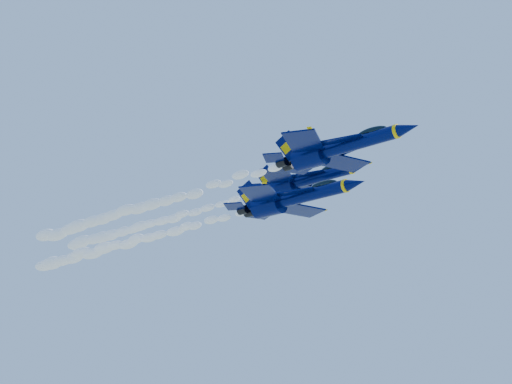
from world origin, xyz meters
The scene contains 6 objects.
jet_lead centered at (16.86, -13.36, 150.38)m, with size 15.24×12.50×5.66m.
smoke_trail_jet_lead centered at (-9.92, -13.36, 149.97)m, with size 40.55×1.82×1.64m, color white.
jet_second centered at (5.34, -4.62, 150.07)m, with size 16.91×13.87×6.28m.
smoke_trail_jet_second centered at (-22.17, -4.62, 149.64)m, with size 40.55×2.02×1.82m, color white.
jet_third centered at (2.07, 2.90, 155.31)m, with size 16.30×13.37×6.06m.
smoke_trail_jet_third centered at (-25.17, 2.90, 154.88)m, with size 40.55×1.95×1.75m, color white.
Camera 1 is at (49.96, -67.74, 123.38)m, focal length 50.00 mm.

